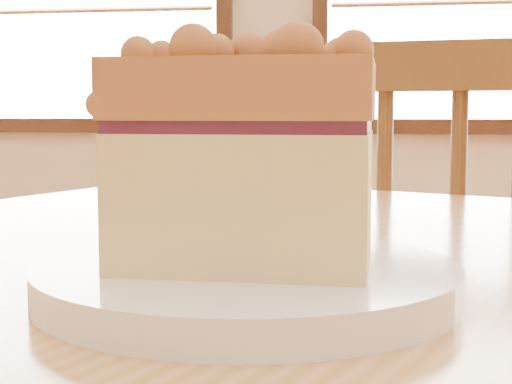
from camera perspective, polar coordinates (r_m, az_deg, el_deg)
cafe_chair_main at (r=1.22m, az=10.19°, el=-11.92°), size 0.49×0.49×0.94m
plate at (r=0.41m, az=-0.67°, el=-6.53°), size 0.22×0.22×0.02m
cake_slice at (r=0.40m, az=-0.76°, el=2.98°), size 0.14×0.10×0.12m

